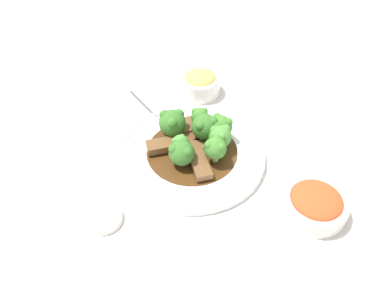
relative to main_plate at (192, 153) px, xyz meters
name	(u,v)px	position (x,y,z in m)	size (l,w,h in m)	color
ground_plane	(192,156)	(0.00, 0.00, -0.01)	(4.00, 4.00, 0.00)	silver
main_plate	(192,153)	(0.00, 0.00, 0.00)	(0.29, 0.29, 0.02)	white
beef_strip_0	(200,164)	(0.05, 0.01, 0.02)	(0.08, 0.04, 0.01)	brown
beef_strip_1	(165,145)	(-0.01, -0.05, 0.02)	(0.04, 0.08, 0.02)	brown
beef_strip_2	(185,127)	(-0.06, -0.01, 0.02)	(0.05, 0.05, 0.01)	brown
beef_strip_3	(187,139)	(-0.03, -0.01, 0.01)	(0.07, 0.07, 0.01)	brown
beef_strip_4	(202,147)	(0.00, 0.02, 0.02)	(0.02, 0.05, 0.01)	brown
broccoli_floret_0	(172,122)	(-0.05, -0.04, 0.04)	(0.05, 0.05, 0.06)	#7FA84C
broccoli_floret_1	(182,152)	(0.03, -0.02, 0.04)	(0.05, 0.05, 0.05)	#7FA84C
broccoli_floret_2	(205,126)	(-0.03, 0.03, 0.05)	(0.05, 0.05, 0.06)	#7FA84C
broccoli_floret_3	(220,136)	(0.00, 0.05, 0.04)	(0.04, 0.04, 0.05)	#7FA84C
broccoli_floret_4	(215,148)	(0.03, 0.04, 0.04)	(0.04, 0.04, 0.05)	#8EB756
broccoli_floret_5	(220,126)	(-0.03, 0.06, 0.04)	(0.05, 0.05, 0.05)	#7FA84C
broccoli_floret_6	(200,117)	(-0.06, 0.02, 0.04)	(0.04, 0.04, 0.05)	#7FA84C
broccoli_floret_7	(181,143)	(0.01, -0.02, 0.04)	(0.03, 0.03, 0.04)	#8EB756
serving_spoon	(166,122)	(-0.08, -0.05, 0.02)	(0.21, 0.14, 0.01)	#B7B7BC
side_bowl_kimchi	(315,204)	(0.15, 0.20, 0.01)	(0.11, 0.11, 0.04)	white
side_bowl_appetizer	(200,83)	(-0.21, 0.04, 0.02)	(0.10, 0.10, 0.06)	white
sauce_dish	(104,218)	(0.14, -0.16, 0.00)	(0.06, 0.06, 0.01)	white
paper_napkin	(81,175)	(0.03, -0.21, -0.01)	(0.12, 0.11, 0.01)	silver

